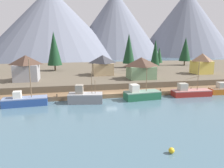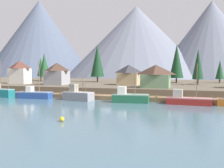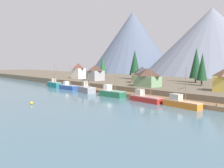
% 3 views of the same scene
% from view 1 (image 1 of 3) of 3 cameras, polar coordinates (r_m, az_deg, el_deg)
% --- Properties ---
extents(ground_plane, '(400.00, 400.00, 1.00)m').
position_cam_1_polar(ground_plane, '(67.43, -3.50, 0.14)').
color(ground_plane, '#476675').
extents(dock, '(80.00, 4.00, 1.60)m').
position_cam_1_polar(dock, '(49.87, -0.56, -2.73)').
color(dock, brown).
rests_on(dock, ground_plane).
extents(shoreline_bank, '(400.00, 56.00, 2.50)m').
position_cam_1_polar(shoreline_bank, '(78.85, -4.76, 3.07)').
color(shoreline_bank, brown).
rests_on(shoreline_bank, ground_plane).
extents(mountain_central_peak, '(105.30, 105.30, 52.56)m').
position_cam_1_polar(mountain_central_peak, '(175.79, -15.99, 15.48)').
color(mountain_central_peak, slate).
rests_on(mountain_central_peak, ground_plane).
extents(mountain_east_peak, '(79.76, 79.76, 53.99)m').
position_cam_1_polar(mountain_east_peak, '(185.81, 0.90, 15.89)').
color(mountain_east_peak, slate).
rests_on(mountain_east_peak, ground_plane).
extents(mountain_far_ridge, '(87.52, 87.52, 58.40)m').
position_cam_1_polar(mountain_far_ridge, '(214.21, 19.44, 15.27)').
color(mountain_far_ridge, slate).
rests_on(mountain_far_ridge, ground_plane).
extents(fishing_boat_blue, '(8.73, 3.34, 9.41)m').
position_cam_1_polar(fishing_boat_blue, '(46.10, -22.56, -4.21)').
color(fishing_boat_blue, navy).
rests_on(fishing_boat_blue, ground_plane).
extents(fishing_boat_grey, '(7.52, 4.13, 6.68)m').
position_cam_1_polar(fishing_boat_grey, '(44.87, -7.34, -3.53)').
color(fishing_boat_grey, gray).
rests_on(fishing_boat_grey, ground_plane).
extents(fishing_boat_green, '(8.15, 3.83, 7.52)m').
position_cam_1_polar(fishing_boat_green, '(47.52, 7.92, -2.78)').
color(fishing_boat_green, '#1E5B3D').
rests_on(fishing_boat_green, ground_plane).
extents(fishing_boat_red, '(9.20, 3.16, 8.60)m').
position_cam_1_polar(fishing_boat_red, '(53.21, 20.38, -2.06)').
color(fishing_boat_red, maroon).
rests_on(fishing_boat_red, ground_plane).
extents(house_tan, '(6.39, 5.85, 6.11)m').
position_cam_1_polar(house_tan, '(65.34, -2.56, 5.22)').
color(house_tan, tan).
rests_on(house_tan, shoreline_bank).
extents(house_green, '(7.53, 5.80, 5.94)m').
position_cam_1_polar(house_green, '(59.08, 7.89, 4.37)').
color(house_green, '#6B8E66').
rests_on(house_green, shoreline_bank).
extents(house_yellow, '(5.74, 5.24, 6.48)m').
position_cam_1_polar(house_yellow, '(73.69, 23.13, 5.17)').
color(house_yellow, gold).
rests_on(house_yellow, shoreline_bank).
extents(house_grey, '(6.33, 5.90, 6.72)m').
position_cam_1_polar(house_grey, '(59.82, -22.18, 4.10)').
color(house_grey, gray).
rests_on(house_grey, shoreline_bank).
extents(conifer_near_left, '(4.77, 4.77, 13.26)m').
position_cam_1_polar(conifer_near_left, '(83.75, 4.58, 9.55)').
color(conifer_near_left, '#4C3823').
rests_on(conifer_near_left, shoreline_bank).
extents(conifer_mid_left, '(3.36, 3.36, 10.89)m').
position_cam_1_polar(conifer_mid_left, '(77.00, 11.62, 8.31)').
color(conifer_mid_left, '#4C3823').
rests_on(conifer_mid_left, shoreline_bank).
extents(conifer_mid_right, '(5.01, 5.01, 13.62)m').
position_cam_1_polar(conifer_mid_right, '(77.22, -15.40, 9.26)').
color(conifer_mid_right, '#4C3823').
rests_on(conifer_mid_right, shoreline_bank).
extents(conifer_back_left, '(2.90, 2.90, 7.86)m').
position_cam_1_polar(conifer_back_left, '(91.76, 12.66, 7.67)').
color(conifer_back_left, '#4C3823').
rests_on(conifer_back_left, shoreline_bank).
extents(conifer_back_right, '(4.92, 4.92, 12.01)m').
position_cam_1_polar(conifer_back_right, '(97.48, 19.21, 8.91)').
color(conifer_back_right, '#4C3823').
rests_on(conifer_back_right, shoreline_bank).
extents(channel_buoy, '(0.70, 0.70, 0.70)m').
position_cam_1_polar(channel_buoy, '(26.47, 15.80, -16.92)').
color(channel_buoy, gold).
rests_on(channel_buoy, ground_plane).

